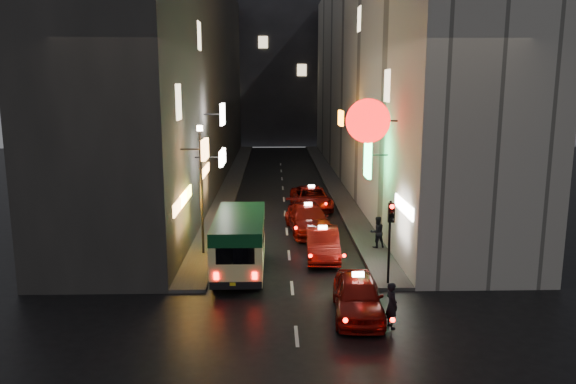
{
  "coord_description": "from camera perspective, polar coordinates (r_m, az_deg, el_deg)",
  "views": [
    {
      "loc": [
        -0.75,
        -13.49,
        8.33
      ],
      "look_at": [
        -0.05,
        13.0,
        3.18
      ],
      "focal_mm": 35.0,
      "sensor_mm": 36.0,
      "label": 1
    }
  ],
  "objects": [
    {
      "name": "taxi_third",
      "position": [
        31.77,
        2.06,
        -2.52
      ],
      "size": [
        2.94,
        5.9,
        1.98
      ],
      "color": "maroon",
      "rests_on": "ground"
    },
    {
      "name": "taxi_second",
      "position": [
        27.18,
        3.53,
        -5.01
      ],
      "size": [
        2.35,
        5.35,
        1.85
      ],
      "color": "maroon",
      "rests_on": "ground"
    },
    {
      "name": "sidewalk_left",
      "position": [
        48.33,
        -5.64,
        1.12
      ],
      "size": [
        1.5,
        52.0,
        0.15
      ],
      "primitive_type": "cube",
      "color": "#454340",
      "rests_on": "ground"
    },
    {
      "name": "taxi_near",
      "position": [
        20.81,
        7.1,
        -10.12
      ],
      "size": [
        2.58,
        5.52,
        1.88
      ],
      "color": "maroon",
      "rests_on": "ground"
    },
    {
      "name": "building_left",
      "position": [
        48.04,
        -10.4,
        11.62
      ],
      "size": [
        7.58,
        52.0,
        18.0
      ],
      "color": "#373432",
      "rests_on": "ground"
    },
    {
      "name": "building_right",
      "position": [
        48.29,
        9.12,
        11.66
      ],
      "size": [
        8.4,
        52.0,
        18.0
      ],
      "color": "#B0ACA1",
      "rests_on": "ground"
    },
    {
      "name": "pedestrian_crossing",
      "position": [
        19.98,
        10.49,
        -10.95
      ],
      "size": [
        0.56,
        0.7,
        1.84
      ],
      "primitive_type": "imported",
      "rotation": [
        0.0,
        0.0,
        1.88
      ],
      "color": "black",
      "rests_on": "ground"
    },
    {
      "name": "taxi_far",
      "position": [
        37.69,
        2.39,
        -0.45
      ],
      "size": [
        2.63,
        5.53,
        1.88
      ],
      "color": "maroon",
      "rests_on": "ground"
    },
    {
      "name": "minibus",
      "position": [
        24.9,
        -4.93,
        -4.6
      ],
      "size": [
        2.13,
        6.07,
        2.61
      ],
      "color": "#EEEA94",
      "rests_on": "ground"
    },
    {
      "name": "traffic_light",
      "position": [
        23.17,
        10.38,
        -3.28
      ],
      "size": [
        0.26,
        0.43,
        3.5
      ],
      "color": "black",
      "rests_on": "sidewalk_right"
    },
    {
      "name": "building_far",
      "position": [
        79.54,
        -0.99,
        12.92
      ],
      "size": [
        30.0,
        10.0,
        22.0
      ],
      "primitive_type": "cube",
      "color": "#35363B",
      "rests_on": "ground"
    },
    {
      "name": "sidewalk_right",
      "position": [
        48.46,
        4.44,
        1.16
      ],
      "size": [
        1.5,
        52.0,
        0.15
      ],
      "primitive_type": "cube",
      "color": "#454340",
      "rests_on": "ground"
    },
    {
      "name": "pedestrian_sidewalk",
      "position": [
        28.67,
        9.05,
        -3.83
      ],
      "size": [
        0.78,
        0.6,
        1.82
      ],
      "primitive_type": "imported",
      "rotation": [
        0.0,
        0.0,
        3.43
      ],
      "color": "black",
      "rests_on": "sidewalk_right"
    },
    {
      "name": "lamp_post",
      "position": [
        27.11,
        -8.8,
        1.09
      ],
      "size": [
        0.28,
        0.28,
        6.22
      ],
      "color": "black",
      "rests_on": "sidewalk_left"
    }
  ]
}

